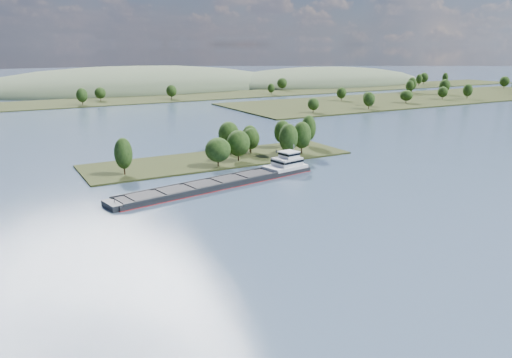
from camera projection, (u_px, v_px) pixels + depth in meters
ground at (313, 203)px, 135.74m from camera, size 1800.00×1800.00×0.00m
tree_island at (240, 147)px, 187.99m from camera, size 100.00×32.09×14.12m
right_bank at (422, 98)px, 395.92m from camera, size 320.00×90.00×15.04m
back_shoreline at (106, 101)px, 375.62m from camera, size 900.00×60.00×14.38m
hill_east at (322, 83)px, 552.89m from camera, size 260.00×140.00×36.00m
hill_west at (137, 89)px, 484.81m from camera, size 320.00×160.00×44.00m
cargo_barge at (232, 180)px, 154.56m from camera, size 70.95×20.62×9.54m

